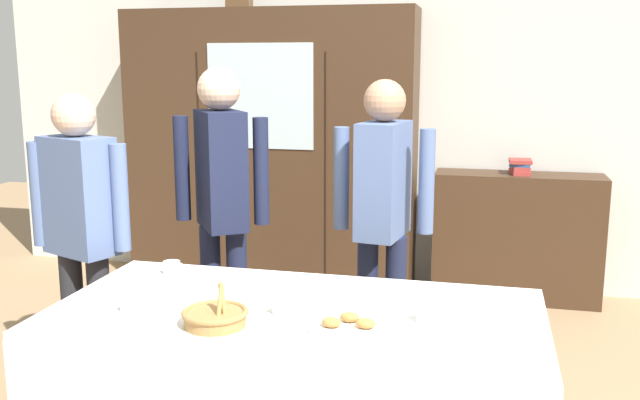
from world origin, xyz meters
name	(u,v)px	position (x,y,z in m)	size (l,w,h in m)	color
back_wall	(396,107)	(0.00, 2.65, 1.35)	(6.40, 0.10, 2.70)	silver
dining_table	(293,337)	(0.00, -0.24, 0.65)	(1.87, 0.94, 0.75)	#3D2819
wall_cabinet	(271,150)	(-0.90, 2.35, 1.03)	(2.16, 0.46, 2.06)	#3D2819
bookshelf_low	(516,237)	(0.91, 2.41, 0.46)	(1.17, 0.35, 0.91)	#3D2819
book_stack	(520,167)	(0.91, 2.41, 0.96)	(0.16, 0.22, 0.10)	#99332D
tea_cup_near_right	(131,306)	(-0.59, -0.39, 0.78)	(0.13, 0.13, 0.06)	white
tea_cup_mid_left	(172,269)	(-0.65, 0.10, 0.78)	(0.13, 0.13, 0.06)	silver
tea_cup_near_left	(427,317)	(0.50, -0.24, 0.78)	(0.13, 0.13, 0.06)	white
tea_cup_back_edge	(283,309)	(-0.03, -0.28, 0.78)	(0.13, 0.13, 0.06)	white
bread_basket	(215,316)	(-0.23, -0.43, 0.79)	(0.24, 0.24, 0.16)	#9E7542
pastry_plate	(349,327)	(0.24, -0.37, 0.76)	(0.28, 0.28, 0.05)	white
spoon_front_edge	(483,334)	(0.70, -0.30, 0.75)	(0.12, 0.02, 0.01)	silver
spoon_center	(145,288)	(-0.68, -0.11, 0.75)	(0.12, 0.02, 0.01)	silver
person_behind_table_right	(383,203)	(0.17, 0.87, 0.97)	(0.52, 0.39, 1.60)	#191E38
person_beside_shelf	(222,192)	(-0.66, 0.74, 1.01)	(0.52, 0.41, 1.66)	#191E38
person_behind_table_left	(81,220)	(-1.22, 0.30, 0.93)	(0.52, 0.32, 1.54)	#232328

